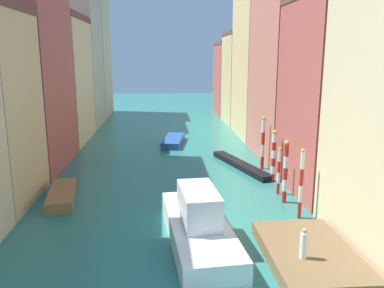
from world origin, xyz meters
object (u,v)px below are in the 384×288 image
object	(u,v)px
mooring_pole_4	(263,142)
motorboat_0	(62,195)
waterfront_dock	(309,255)
mooring_pole_3	(274,156)
motorboat_1	(173,141)
mooring_pole_2	(279,170)
mooring_pole_1	(285,171)
vaporetto_white	(199,225)
gondola_black	(240,165)
person_on_dock	(304,244)
mooring_pole_0	(301,183)

from	to	relation	value
mooring_pole_4	motorboat_0	xyz separation A→B (m)	(-17.22, -7.22, -2.20)
waterfront_dock	mooring_pole_3	world-z (taller)	mooring_pole_3
waterfront_dock	motorboat_1	distance (m)	29.87
mooring_pole_2	waterfront_dock	bearing A→B (deg)	-97.62
mooring_pole_1	vaporetto_white	distance (m)	9.28
mooring_pole_4	vaporetto_white	bearing A→B (deg)	-116.80
mooring_pole_2	mooring_pole_3	size ratio (longest dim) A/B	0.83
mooring_pole_2	gondola_black	xyz separation A→B (m)	(-1.49, 7.67, -1.66)
waterfront_dock	person_on_dock	size ratio (longest dim) A/B	4.57
mooring_pole_2	motorboat_1	distance (m)	20.32
waterfront_dock	mooring_pole_2	bearing A→B (deg)	82.38
gondola_black	motorboat_1	size ratio (longest dim) A/B	1.38
mooring_pole_0	person_on_dock	bearing A→B (deg)	-107.95
person_on_dock	mooring_pole_0	world-z (taller)	mooring_pole_0
mooring_pole_0	mooring_pole_2	size ratio (longest dim) A/B	1.28
mooring_pole_0	motorboat_1	bearing A→B (deg)	108.30
mooring_pole_1	mooring_pole_2	distance (m)	1.90
gondola_black	vaporetto_white	bearing A→B (deg)	-109.69
mooring_pole_1	gondola_black	world-z (taller)	mooring_pole_1
mooring_pole_4	motorboat_1	bearing A→B (deg)	125.29
waterfront_dock	motorboat_1	xyz separation A→B (m)	(-6.32, 29.19, 0.01)
person_on_dock	motorboat_0	bearing A→B (deg)	142.18
mooring_pole_1	mooring_pole_4	size ratio (longest dim) A/B	0.93
vaporetto_white	gondola_black	bearing A→B (deg)	70.31
motorboat_0	motorboat_1	distance (m)	20.88
mooring_pole_1	mooring_pole_0	bearing A→B (deg)	-87.41
mooring_pole_1	mooring_pole_3	distance (m)	4.97
vaporetto_white	mooring_pole_3	bearing A→B (deg)	55.66
waterfront_dock	motorboat_0	size ratio (longest dim) A/B	1.18
mooring_pole_1	motorboat_0	size ratio (longest dim) A/B	0.76
waterfront_dock	mooring_pole_1	distance (m)	8.96
motorboat_0	mooring_pole_0	bearing A→B (deg)	-15.59
mooring_pole_1	mooring_pole_3	world-z (taller)	mooring_pole_1
person_on_dock	mooring_pole_1	world-z (taller)	mooring_pole_1
waterfront_dock	motorboat_1	bearing A→B (deg)	102.21
vaporetto_white	person_on_dock	bearing A→B (deg)	-36.33
motorboat_0	person_on_dock	bearing A→B (deg)	-37.82
mooring_pole_1	gondola_black	distance (m)	9.84
mooring_pole_1	mooring_pole_3	xyz separation A→B (m)	(0.51, 4.94, -0.09)
gondola_black	motorboat_1	xyz separation A→B (m)	(-6.23, 11.06, 0.13)
mooring_pole_1	gondola_black	xyz separation A→B (m)	(-1.42, 9.50, -2.16)
waterfront_dock	mooring_pole_1	size ratio (longest dim) A/B	1.55
waterfront_dock	mooring_pole_2	world-z (taller)	mooring_pole_2
mooring_pole_3	mooring_pole_0	bearing A→B (deg)	-92.74
mooring_pole_0	mooring_pole_4	bearing A→B (deg)	87.84
motorboat_1	mooring_pole_2	bearing A→B (deg)	-67.61
mooring_pole_2	motorboat_0	xyz separation A→B (m)	(-16.71, -0.11, -1.52)
mooring_pole_4	vaporetto_white	world-z (taller)	mooring_pole_4
mooring_pole_3	vaporetto_white	world-z (taller)	mooring_pole_3
mooring_pole_1	motorboat_1	world-z (taller)	mooring_pole_1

